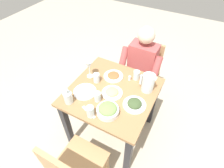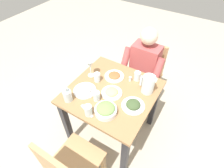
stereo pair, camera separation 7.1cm
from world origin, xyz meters
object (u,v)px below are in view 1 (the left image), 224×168
(salad_bowl, at_px, (108,110))
(plate_rice_curry, at_px, (113,76))
(chair_near, at_px, (143,70))
(water_glass_center, at_px, (90,112))
(diner_near, at_px, (139,71))
(plate_yoghurt, at_px, (85,91))
(dining_table, at_px, (112,100))
(oil_carafe, at_px, (68,98))
(water_glass_far_left, at_px, (136,75))
(plate_dolmas, at_px, (135,104))
(water_glass_by_pitcher, at_px, (97,97))
(plate_fries, at_px, (112,92))
(salt_shaker, at_px, (129,78))
(water_pitcher, at_px, (148,83))
(wine_glass, at_px, (89,66))
(water_glass_far_right, at_px, (96,78))

(salad_bowl, distance_m, plate_rice_curry, 0.48)
(chair_near, relative_size, water_glass_center, 7.81)
(diner_near, bearing_deg, plate_yoghurt, 65.11)
(dining_table, xyz_separation_m, oil_carafe, (0.29, 0.32, 0.20))
(water_glass_far_left, bearing_deg, dining_table, 63.03)
(plate_dolmas, bearing_deg, water_glass_by_pitcher, 18.08)
(plate_yoghurt, xyz_separation_m, water_glass_far_left, (-0.37, -0.42, 0.03))
(chair_near, relative_size, salad_bowl, 4.42)
(plate_dolmas, bearing_deg, plate_yoghurt, 9.08)
(plate_fries, relative_size, salt_shaker, 3.79)
(water_glass_far_left, bearing_deg, diner_near, -77.25)
(plate_rice_curry, bearing_deg, water_glass_by_pitcher, 93.55)
(salad_bowl, xyz_separation_m, water_glass_center, (0.12, 0.09, 0.01))
(water_pitcher, xyz_separation_m, plate_rice_curry, (0.38, -0.01, -0.08))
(water_glass_far_left, bearing_deg, water_pitcher, 147.89)
(chair_near, relative_size, wine_glass, 4.48)
(salt_shaker, bearing_deg, plate_fries, 74.39)
(plate_rice_curry, distance_m, water_glass_center, 0.54)
(salad_bowl, xyz_separation_m, wine_glass, (0.40, -0.33, 0.10))
(oil_carafe, bearing_deg, salt_shaker, -125.04)
(chair_near, bearing_deg, water_pitcher, 111.05)
(water_pitcher, xyz_separation_m, water_glass_far_right, (0.50, 0.14, -0.05))
(water_glass_far_right, relative_size, water_glass_center, 0.90)
(plate_fries, xyz_separation_m, water_glass_far_right, (0.22, -0.07, 0.03))
(oil_carafe, bearing_deg, water_glass_center, 172.82)
(plate_fries, bearing_deg, water_glass_center, 82.33)
(salad_bowl, bearing_deg, dining_table, -70.22)
(oil_carafe, bearing_deg, diner_near, -113.84)
(diner_near, relative_size, wine_glass, 5.99)
(salad_bowl, relative_size, water_glass_by_pitcher, 1.98)
(water_glass_by_pitcher, relative_size, water_glass_far_right, 0.99)
(plate_fries, distance_m, salt_shaker, 0.26)
(plate_dolmas, relative_size, water_glass_by_pitcher, 2.13)
(salad_bowl, distance_m, water_glass_center, 0.15)
(water_pitcher, relative_size, water_glass_center, 1.69)
(diner_near, bearing_deg, water_glass_far_right, 59.24)
(salad_bowl, bearing_deg, wine_glass, -39.45)
(dining_table, xyz_separation_m, wine_glass, (0.31, -0.08, 0.28))
(salad_bowl, bearing_deg, water_pitcher, -115.49)
(dining_table, height_order, diner_near, diner_near)
(water_pitcher, relative_size, wine_glass, 0.97)
(chair_near, relative_size, oil_carafe, 5.34)
(chair_near, xyz_separation_m, salad_bowl, (-0.01, 0.99, 0.30))
(plate_fries, bearing_deg, water_glass_far_left, -111.99)
(plate_fries, relative_size, water_glass_by_pitcher, 2.04)
(water_glass_by_pitcher, bearing_deg, salt_shaker, -110.94)
(wine_glass, height_order, oil_carafe, wine_glass)
(plate_fries, xyz_separation_m, water_glass_by_pitcher, (0.08, 0.14, 0.03))
(salad_bowl, relative_size, water_glass_far_right, 1.96)
(plate_fries, distance_m, wine_glass, 0.37)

